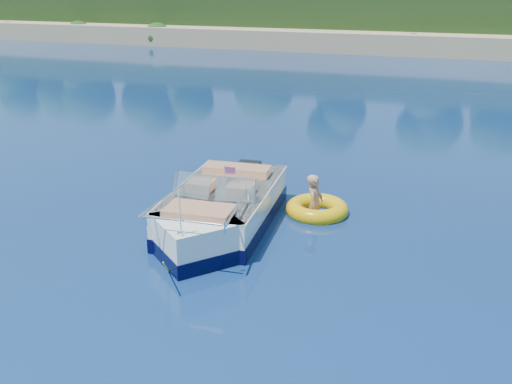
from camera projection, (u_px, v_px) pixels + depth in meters
ground at (218, 268)px, 11.01m from camera, size 160.00×160.00×0.00m
shoreline at (437, 18)px, 66.74m from camera, size 170.00×59.00×6.00m
motorboat at (219, 213)px, 12.60m from camera, size 2.42×5.79×1.93m
tow_tube at (317, 209)px, 13.55m from camera, size 1.50×1.50×0.40m
boy at (315, 214)px, 13.51m from camera, size 0.37×0.82×1.61m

